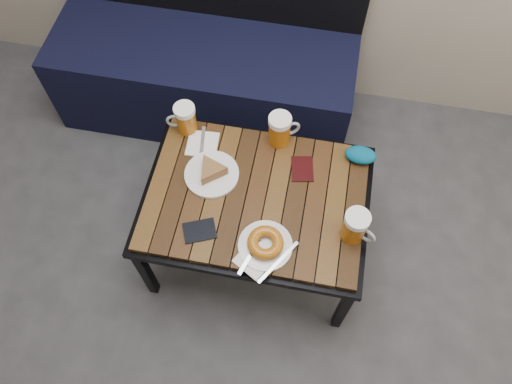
% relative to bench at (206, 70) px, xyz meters
% --- Properties ---
extents(room_shell, '(4.00, 4.00, 4.00)m').
position_rel_bench_xyz_m(room_shell, '(0.26, -1.26, 1.48)').
color(room_shell, gray).
rests_on(room_shell, ground).
extents(bench, '(1.40, 0.50, 0.95)m').
position_rel_bench_xyz_m(bench, '(0.00, 0.00, 0.00)').
color(bench, black).
rests_on(bench, ground).
extents(cafe_table, '(0.84, 0.62, 0.47)m').
position_rel_bench_xyz_m(cafe_table, '(0.39, -0.73, 0.16)').
color(cafe_table, black).
rests_on(cafe_table, ground).
extents(beer_mug_left, '(0.13, 0.09, 0.13)m').
position_rel_bench_xyz_m(beer_mug_left, '(0.06, -0.49, 0.27)').
color(beer_mug_left, '#A4550D').
rests_on(beer_mug_left, cafe_table).
extents(beer_mug_centre, '(0.13, 0.11, 0.14)m').
position_rel_bench_xyz_m(beer_mug_centre, '(0.43, -0.47, 0.27)').
color(beer_mug_centre, '#A4550D').
rests_on(beer_mug_centre, cafe_table).
extents(beer_mug_right, '(0.13, 0.11, 0.14)m').
position_rel_bench_xyz_m(beer_mug_right, '(0.75, -0.83, 0.27)').
color(beer_mug_right, '#A4550D').
rests_on(beer_mug_right, cafe_table).
extents(plate_pie, '(0.21, 0.21, 0.06)m').
position_rel_bench_xyz_m(plate_pie, '(0.21, -0.68, 0.22)').
color(plate_pie, white).
rests_on(plate_pie, cafe_table).
extents(plate_bagel, '(0.21, 0.24, 0.05)m').
position_rel_bench_xyz_m(plate_bagel, '(0.46, -0.93, 0.22)').
color(plate_bagel, white).
rests_on(plate_bagel, cafe_table).
extents(napkin_left, '(0.13, 0.16, 0.01)m').
position_rel_bench_xyz_m(napkin_left, '(0.14, -0.55, 0.20)').
color(napkin_left, white).
rests_on(napkin_left, cafe_table).
extents(napkin_right, '(0.14, 0.14, 0.01)m').
position_rel_bench_xyz_m(napkin_right, '(0.42, -0.99, 0.20)').
color(napkin_right, white).
rests_on(napkin_right, cafe_table).
extents(passport_navy, '(0.14, 0.12, 0.01)m').
position_rel_bench_xyz_m(passport_navy, '(0.22, -0.91, 0.20)').
color(passport_navy, black).
rests_on(passport_navy, cafe_table).
extents(passport_burgundy, '(0.10, 0.13, 0.01)m').
position_rel_bench_xyz_m(passport_burgundy, '(0.54, -0.59, 0.20)').
color(passport_burgundy, black).
rests_on(passport_burgundy, cafe_table).
extents(knit_pouch, '(0.12, 0.08, 0.05)m').
position_rel_bench_xyz_m(knit_pouch, '(0.75, -0.50, 0.23)').
color(knit_pouch, navy).
rests_on(knit_pouch, cafe_table).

